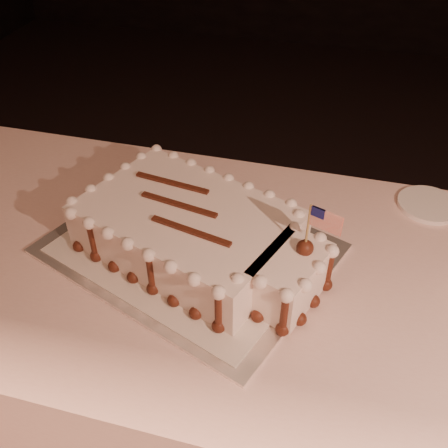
% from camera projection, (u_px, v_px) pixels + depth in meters
% --- Properties ---
extents(banquet_table, '(2.40, 0.80, 0.75)m').
position_uv_depth(banquet_table, '(339.00, 390.00, 1.26)').
color(banquet_table, beige).
rests_on(banquet_table, ground).
extents(cake_board, '(0.70, 0.61, 0.01)m').
position_uv_depth(cake_board, '(189.00, 248.00, 1.10)').
color(cake_board, white).
rests_on(cake_board, banquet_table).
extents(doily, '(0.62, 0.55, 0.00)m').
position_uv_depth(doily, '(189.00, 247.00, 1.10)').
color(doily, silver).
rests_on(doily, cake_board).
extents(sheet_cake, '(0.58, 0.44, 0.22)m').
position_uv_depth(sheet_cake, '(199.00, 234.00, 1.05)').
color(sheet_cake, white).
rests_on(sheet_cake, doily).
extents(side_plate, '(0.15, 0.15, 0.01)m').
position_uv_depth(side_plate, '(428.00, 205.00, 1.22)').
color(side_plate, white).
rests_on(side_plate, banquet_table).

